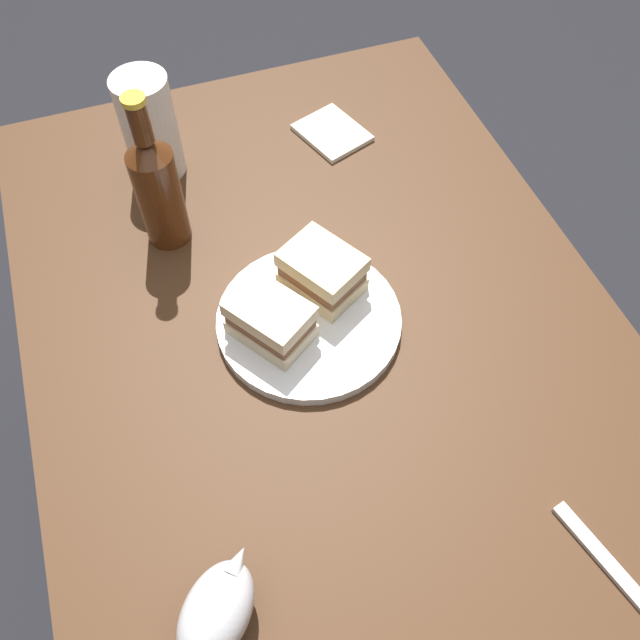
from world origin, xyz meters
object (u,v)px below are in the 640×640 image
object	(u,v)px
cider_bottle	(157,187)
pint_glass	(151,132)
plate	(309,321)
napkin	(332,133)
sandwich_half_right	(270,320)
gravy_boat	(217,611)
fork	(618,575)
sandwich_half_left	(322,272)

from	to	relation	value
cider_bottle	pint_glass	bearing A→B (deg)	-6.11
plate	napkin	xyz separation A→B (m)	(0.34, -0.16, -0.00)
plate	napkin	distance (m)	0.38
sandwich_half_right	gravy_boat	world-z (taller)	sandwich_half_right
plate	pint_glass	distance (m)	0.39
cider_bottle	fork	world-z (taller)	cider_bottle
gravy_boat	plate	bearing A→B (deg)	-32.63
sandwich_half_left	fork	world-z (taller)	sandwich_half_left
plate	gravy_boat	bearing A→B (deg)	147.37
gravy_boat	cider_bottle	xyz separation A→B (m)	(0.54, -0.06, 0.05)
sandwich_half_right	cider_bottle	bearing A→B (deg)	21.24
sandwich_half_left	sandwich_half_right	distance (m)	0.10
sandwich_half_right	fork	xyz separation A→B (m)	(-0.41, -0.26, -0.04)
sandwich_half_left	cider_bottle	bearing A→B (deg)	44.77
sandwich_half_left	cider_bottle	distance (m)	0.25
sandwich_half_left	cider_bottle	xyz separation A→B (m)	(0.18, 0.17, 0.05)
plate	gravy_boat	xyz separation A→B (m)	(-0.32, 0.20, 0.03)
pint_glass	cider_bottle	bearing A→B (deg)	173.89
napkin	fork	bearing A→B (deg)	-176.49
napkin	fork	xyz separation A→B (m)	(-0.76, -0.05, -0.00)
sandwich_half_left	fork	size ratio (longest dim) A/B	0.70
napkin	fork	size ratio (longest dim) A/B	0.61
cider_bottle	fork	xyz separation A→B (m)	(-0.63, -0.35, -0.09)
plate	sandwich_half_right	size ratio (longest dim) A/B	1.99
sandwich_half_left	napkin	xyz separation A→B (m)	(0.30, -0.13, -0.04)
pint_glass	gravy_boat	world-z (taller)	pint_glass
sandwich_half_right	gravy_boat	xyz separation A→B (m)	(-0.31, 0.15, -0.00)
sandwich_half_right	fork	distance (m)	0.49
cider_bottle	sandwich_half_left	bearing A→B (deg)	-135.23
sandwich_half_right	napkin	world-z (taller)	sandwich_half_right
sandwich_half_left	pint_glass	xyz separation A→B (m)	(0.32, 0.16, 0.03)
napkin	fork	world-z (taller)	napkin
gravy_boat	pint_glass	bearing A→B (deg)	-6.54
gravy_boat	cider_bottle	distance (m)	0.54
cider_bottle	fork	bearing A→B (deg)	-151.37
plate	gravy_boat	distance (m)	0.38
plate	sandwich_half_left	size ratio (longest dim) A/B	1.95
plate	sandwich_half_left	bearing A→B (deg)	-38.42
sandwich_half_left	fork	distance (m)	0.49
plate	cider_bottle	distance (m)	0.27
gravy_boat	cider_bottle	size ratio (longest dim) A/B	0.50
sandwich_half_right	napkin	distance (m)	0.41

